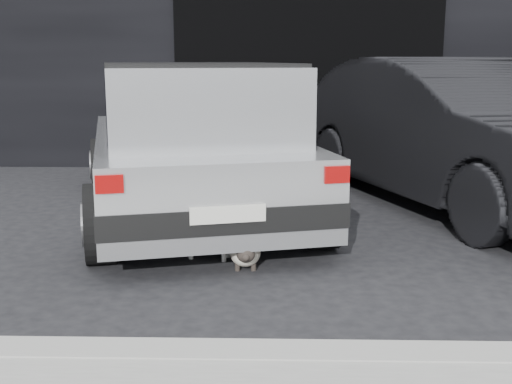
{
  "coord_description": "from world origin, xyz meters",
  "views": [
    {
      "loc": [
        0.47,
        -5.84,
        1.66
      ],
      "look_at": [
        0.35,
        -0.8,
        0.62
      ],
      "focal_mm": 45.0,
      "sensor_mm": 36.0,
      "label": 1
    }
  ],
  "objects_px": {
    "silver_hatchback": "(191,134)",
    "cat_white": "(213,239)",
    "second_car": "(458,133)",
    "cat_siamese": "(245,252)"
  },
  "relations": [
    {
      "from": "second_car",
      "to": "cat_siamese",
      "type": "bearing_deg",
      "value": -156.13
    },
    {
      "from": "cat_white",
      "to": "silver_hatchback",
      "type": "bearing_deg",
      "value": -153.62
    },
    {
      "from": "silver_hatchback",
      "to": "cat_white",
      "type": "bearing_deg",
      "value": -91.03
    },
    {
      "from": "silver_hatchback",
      "to": "cat_white",
      "type": "distance_m",
      "value": 1.7
    },
    {
      "from": "second_car",
      "to": "cat_white",
      "type": "relative_size",
      "value": 7.02
    },
    {
      "from": "second_car",
      "to": "cat_white",
      "type": "bearing_deg",
      "value": -162.12
    },
    {
      "from": "silver_hatchback",
      "to": "cat_white",
      "type": "xyz_separation_m",
      "value": [
        0.36,
        -1.5,
        -0.72
      ]
    },
    {
      "from": "silver_hatchback",
      "to": "second_car",
      "type": "xyz_separation_m",
      "value": [
        2.96,
        0.58,
        -0.04
      ]
    },
    {
      "from": "silver_hatchback",
      "to": "cat_siamese",
      "type": "bearing_deg",
      "value": -84.03
    },
    {
      "from": "second_car",
      "to": "cat_siamese",
      "type": "xyz_separation_m",
      "value": [
        -2.32,
        -2.28,
        -0.72
      ]
    }
  ]
}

